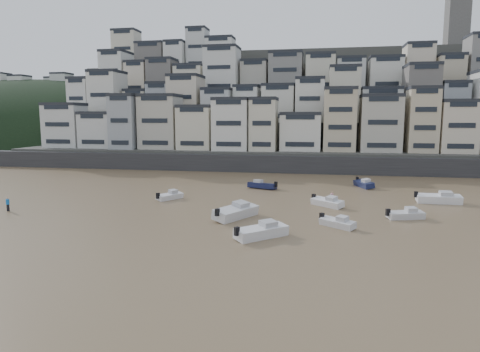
% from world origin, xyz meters
% --- Properties ---
extents(ground, '(400.00, 400.00, 0.00)m').
position_xyz_m(ground, '(0.00, 0.00, 0.00)').
color(ground, brown).
rests_on(ground, ground).
extents(sea_strip, '(340.00, 340.00, 0.00)m').
position_xyz_m(sea_strip, '(-110.00, 145.00, 0.01)').
color(sea_strip, '#445B61').
rests_on(sea_strip, ground).
extents(harbor_wall, '(140.00, 3.00, 3.50)m').
position_xyz_m(harbor_wall, '(10.00, 65.00, 1.75)').
color(harbor_wall, '#38383A').
rests_on(harbor_wall, ground).
extents(hillside, '(141.04, 66.00, 50.00)m').
position_xyz_m(hillside, '(14.73, 104.84, 13.01)').
color(hillside, '#4C4C47').
rests_on(hillside, ground).
extents(headland, '(216.00, 135.00, 53.33)m').
position_xyz_m(headland, '(-95.00, 135.00, 0.02)').
color(headland, black).
rests_on(headland, ground).
extents(boat_h, '(5.38, 3.31, 1.40)m').
position_xyz_m(boat_h, '(6.75, 44.52, 0.70)').
color(boat_h, '#13183D').
rests_on(boat_h, ground).
extents(boat_c, '(5.09, 6.97, 1.83)m').
position_xyz_m(boat_c, '(6.55, 23.91, 0.92)').
color(boat_c, silver).
rests_on(boat_c, ground).
extents(boat_e, '(4.75, 4.38, 1.33)m').
position_xyz_m(boat_e, '(16.84, 32.38, 0.67)').
color(boat_e, white).
rests_on(boat_e, ground).
extents(boat_a, '(5.60, 5.46, 1.61)m').
position_xyz_m(boat_a, '(10.48, 16.66, 0.80)').
color(boat_a, white).
rests_on(boat_a, ground).
extents(boat_i, '(3.39, 5.45, 1.41)m').
position_xyz_m(boat_i, '(22.91, 48.88, 0.71)').
color(boat_i, '#151C43').
rests_on(boat_i, ground).
extents(boat_b, '(4.24, 3.71, 1.16)m').
position_xyz_m(boat_b, '(17.75, 22.01, 0.58)').
color(boat_b, silver).
rests_on(boat_b, ground).
extents(boat_f, '(3.44, 4.46, 1.19)m').
position_xyz_m(boat_f, '(-4.68, 33.14, 0.59)').
color(boat_f, white).
rests_on(boat_f, ground).
extents(boat_d, '(4.75, 2.80, 1.23)m').
position_xyz_m(boat_d, '(25.47, 27.20, 0.62)').
color(boat_d, silver).
rests_on(boat_d, ground).
extents(boat_g, '(6.16, 2.08, 1.67)m').
position_xyz_m(boat_g, '(31.49, 37.29, 0.84)').
color(boat_g, white).
rests_on(boat_g, ground).
extents(person_blue, '(0.44, 0.44, 1.74)m').
position_xyz_m(person_blue, '(-21.60, 22.42, 0.87)').
color(person_blue, blue).
rests_on(person_blue, ground).
extents(person_pink, '(0.44, 0.44, 1.74)m').
position_xyz_m(person_pink, '(17.44, 33.80, 0.87)').
color(person_pink, '#CB8F9E').
rests_on(person_pink, ground).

